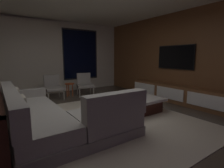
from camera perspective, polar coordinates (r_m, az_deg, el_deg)
The scene contains 12 objects.
floor at distance 3.73m, azimuth -5.41°, elevation -12.41°, with size 9.20×9.20×0.00m, color #473D33.
back_wall_with_window at distance 6.85m, azimuth -21.05°, elevation 8.30°, with size 6.60×0.30×2.70m.
media_wall at distance 5.63m, azimuth 23.06°, elevation 8.21°, with size 0.12×7.80×2.70m.
area_rug at distance 3.82m, azimuth 0.03°, elevation -11.74°, with size 3.20×3.80×0.01m, color beige.
sectional_couch at distance 3.28m, azimuth -19.20°, elevation -10.57°, with size 1.98×2.50×0.82m.
coffee_table at distance 4.40m, azimuth 7.29°, elevation -6.52°, with size 1.16×1.16×0.36m.
book_stack_on_coffee_table at distance 4.17m, azimuth 7.56°, elevation -4.20°, with size 0.27×0.21×0.11m.
accent_chair_near_window at distance 6.19m, azimuth -9.10°, elevation 0.32°, with size 0.66×0.68×0.78m.
accent_chair_by_curtain at distance 5.87m, azimuth -19.02°, elevation -0.54°, with size 0.55×0.57×0.78m.
side_stool at distance 6.06m, azimuth -13.95°, elevation -0.60°, with size 0.32×0.32×0.46m.
media_console at distance 5.53m, azimuth 20.28°, elevation -3.10°, with size 0.46×3.10×0.52m.
mounted_tv at distance 5.68m, azimuth 20.32°, elevation 8.37°, with size 0.05×1.25×0.72m.
Camera 1 is at (-1.67, -3.05, 1.36)m, focal length 27.48 mm.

